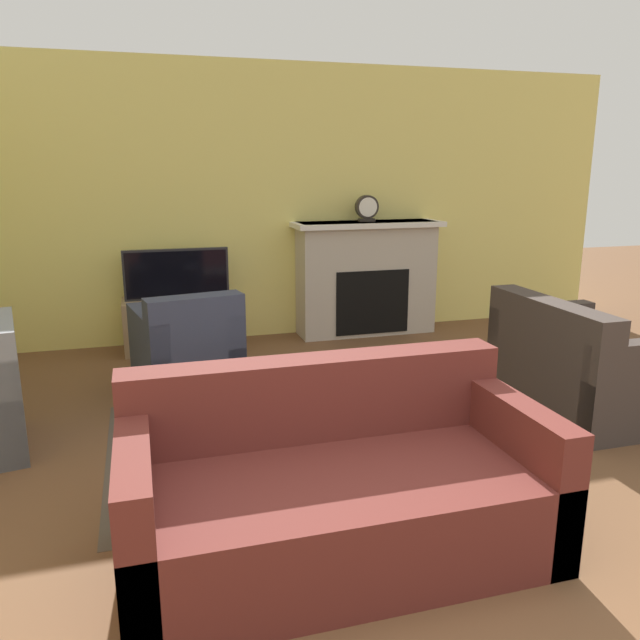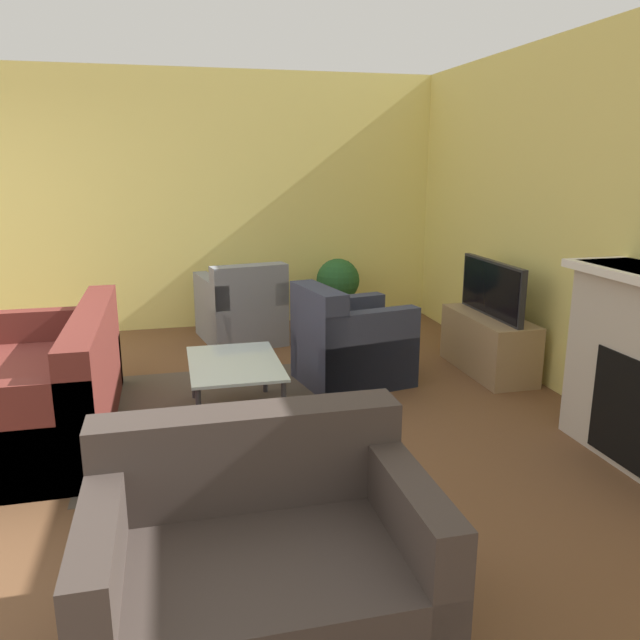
{
  "view_description": "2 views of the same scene",
  "coord_description": "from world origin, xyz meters",
  "px_view_note": "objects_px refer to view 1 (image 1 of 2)",
  "views": [
    {
      "loc": [
        -0.86,
        -1.34,
        1.71
      ],
      "look_at": [
        0.33,
        2.76,
        0.66
      ],
      "focal_mm": 35.0,
      "sensor_mm": 36.0,
      "label": 1
    },
    {
      "loc": [
        4.13,
        1.94,
        1.77
      ],
      "look_at": [
        0.46,
        2.83,
        0.81
      ],
      "focal_mm": 35.0,
      "sensor_mm": 36.0,
      "label": 2
    }
  ],
  "objects_px": {
    "tv": "(177,274)",
    "couch_loveseat": "(580,370)",
    "couch_sectional": "(335,490)",
    "coffee_table": "(276,384)",
    "mantel_clock": "(367,208)",
    "armchair_accent": "(187,356)"
  },
  "relations": [
    {
      "from": "tv",
      "to": "armchair_accent",
      "type": "bearing_deg",
      "value": -91.11
    },
    {
      "from": "couch_loveseat",
      "to": "mantel_clock",
      "type": "bearing_deg",
      "value": 16.58
    },
    {
      "from": "coffee_table",
      "to": "armchair_accent",
      "type": "bearing_deg",
      "value": 116.09
    },
    {
      "from": "mantel_clock",
      "to": "couch_loveseat",
      "type": "bearing_deg",
      "value": -73.42
    },
    {
      "from": "couch_loveseat",
      "to": "armchair_accent",
      "type": "relative_size",
      "value": 1.3
    },
    {
      "from": "tv",
      "to": "couch_loveseat",
      "type": "height_order",
      "value": "tv"
    },
    {
      "from": "armchair_accent",
      "to": "mantel_clock",
      "type": "bearing_deg",
      "value": -156.45
    },
    {
      "from": "armchair_accent",
      "to": "mantel_clock",
      "type": "height_order",
      "value": "mantel_clock"
    },
    {
      "from": "couch_sectional",
      "to": "coffee_table",
      "type": "height_order",
      "value": "couch_sectional"
    },
    {
      "from": "armchair_accent",
      "to": "coffee_table",
      "type": "height_order",
      "value": "armchair_accent"
    },
    {
      "from": "couch_loveseat",
      "to": "tv",
      "type": "bearing_deg",
      "value": 48.27
    },
    {
      "from": "tv",
      "to": "armchair_accent",
      "type": "relative_size",
      "value": 1.02
    },
    {
      "from": "tv",
      "to": "mantel_clock",
      "type": "distance_m",
      "value": 2.0
    },
    {
      "from": "couch_sectional",
      "to": "mantel_clock",
      "type": "height_order",
      "value": "mantel_clock"
    },
    {
      "from": "couch_sectional",
      "to": "armchair_accent",
      "type": "relative_size",
      "value": 1.97
    },
    {
      "from": "couch_sectional",
      "to": "armchair_accent",
      "type": "xyz_separation_m",
      "value": [
        -0.48,
        2.23,
        0.01
      ]
    },
    {
      "from": "couch_loveseat",
      "to": "armchair_accent",
      "type": "bearing_deg",
      "value": 67.24
    },
    {
      "from": "couch_loveseat",
      "to": "mantel_clock",
      "type": "relative_size",
      "value": 4.65
    },
    {
      "from": "couch_loveseat",
      "to": "couch_sectional",
      "type": "bearing_deg",
      "value": 116.91
    },
    {
      "from": "tv",
      "to": "couch_loveseat",
      "type": "bearing_deg",
      "value": -41.73
    },
    {
      "from": "couch_sectional",
      "to": "armchair_accent",
      "type": "distance_m",
      "value": 2.28
    },
    {
      "from": "tv",
      "to": "coffee_table",
      "type": "bearing_deg",
      "value": -78.37
    }
  ]
}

